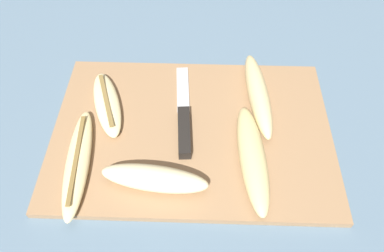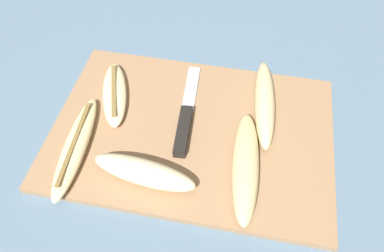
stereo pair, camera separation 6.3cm
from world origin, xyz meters
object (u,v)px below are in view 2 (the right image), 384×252
object	(u,v)px
knife	(185,123)
banana_soft_right	(115,94)
banana_cream_curved	(144,172)
banana_ripe_center	(76,146)
banana_mellow_near	(265,102)
banana_spotted_left	(245,165)

from	to	relation	value
knife	banana_soft_right	world-z (taller)	banana_soft_right
banana_cream_curved	knife	bearing A→B (deg)	71.18
knife	banana_ripe_center	world-z (taller)	banana_ripe_center
banana_soft_right	banana_mellow_near	bearing A→B (deg)	5.10
banana_ripe_center	banana_mellow_near	xyz separation A→B (m)	(0.29, 0.15, 0.01)
banana_soft_right	banana_cream_curved	xyz separation A→B (m)	(0.10, -0.15, 0.01)
knife	banana_mellow_near	xyz separation A→B (m)	(0.13, 0.06, 0.01)
banana_soft_right	banana_spotted_left	distance (m)	0.27
banana_soft_right	banana_mellow_near	size ratio (longest dim) A/B	0.80
banana_spotted_left	banana_cream_curved	world-z (taller)	banana_cream_curved
banana_soft_right	banana_spotted_left	size ratio (longest dim) A/B	0.79
knife	banana_soft_right	xyz separation A→B (m)	(-0.14, 0.04, 0.00)
banana_spotted_left	banana_soft_right	bearing A→B (deg)	156.23
banana_soft_right	banana_mellow_near	distance (m)	0.27
banana_mellow_near	banana_ripe_center	bearing A→B (deg)	-153.30
knife	banana_cream_curved	size ratio (longest dim) A/B	1.26
banana_cream_curved	banana_soft_right	bearing A→B (deg)	122.91
banana_mellow_near	banana_cream_curved	xyz separation A→B (m)	(-0.17, -0.18, 0.00)
banana_ripe_center	banana_soft_right	bearing A→B (deg)	78.67
knife	banana_ripe_center	bearing A→B (deg)	-157.00
banana_soft_right	banana_ripe_center	distance (m)	0.13
banana_ripe_center	banana_spotted_left	bearing A→B (deg)	2.83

